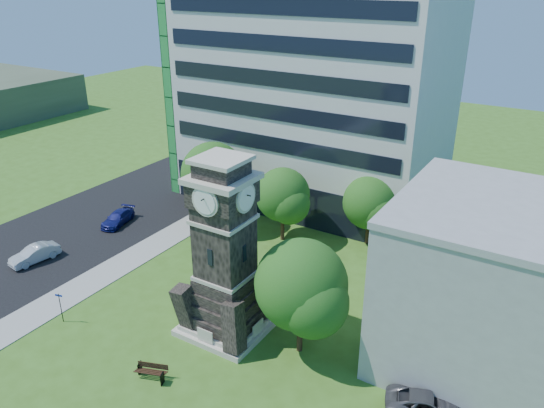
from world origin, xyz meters
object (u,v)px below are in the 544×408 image
Objects in this scene: car_east_lot at (429,405)px; clock_tower at (225,260)px; car_street_north at (118,218)px; car_street_mid at (35,254)px; park_bench at (151,371)px; street_sign at (60,304)px.

clock_tower is at bearing 68.33° from car_east_lot.
clock_tower is 2.94× the size of car_street_north.
car_street_mid is at bearing -107.58° from car_street_north.
park_bench is at bearing -52.71° from car_street_north.
clock_tower is 14.65m from car_east_lot.
clock_tower reaches higher than car_east_lot.
clock_tower is 7.99m from park_bench.
clock_tower is 5.39× the size of street_sign.
car_east_lot is at bearing -2.30° from clock_tower.
car_east_lot is 2.06× the size of street_sign.
clock_tower reaches higher than car_street_north.
clock_tower is 12.13m from street_sign.
park_bench is at bearing -7.24° from car_street_mid.
car_street_north is at bearing 157.73° from clock_tower.
park_bench is (18.04, -5.18, -0.15)m from car_street_mid.
park_bench is (-0.99, -6.34, -4.76)m from clock_tower.
car_street_mid is 9.93m from street_sign.
clock_tower reaches higher than street_sign.
street_sign is at bearing -17.05° from car_street_mid.
clock_tower is 20.55m from car_street_north.
car_east_lot reaches higher than park_bench.
clock_tower is at bearing 13.01° from street_sign.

